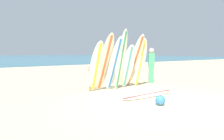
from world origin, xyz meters
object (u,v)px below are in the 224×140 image
Objects in this scene: surfboard_leaning_far_left at (96,67)px; surfboard_leaning_left at (105,63)px; surfboard_lying_on_sand at (149,95)px; beach_ball at (160,100)px; surfboard_leaning_center at (121,60)px; surfboard_rack at (116,73)px; beachgoer_standing at (151,64)px; surfboard_leaning_right at (135,61)px; surfboard_leaning_far_right at (140,63)px; surfboard_leaning_center_right at (128,67)px; surfboard_leaning_center_left at (114,64)px.

surfboard_leaning_left is at bearing -11.41° from surfboard_leaning_far_left.
surfboard_lying_on_sand is 1.29m from beach_ball.
surfboard_leaning_left is at bearing 177.22° from surfboard_leaning_center.
surfboard_rack is 1.03m from surfboard_leaning_left.
surfboard_leaning_far_left is 1.13× the size of beachgoer_standing.
surfboard_leaning_right is (0.79, -0.32, 0.52)m from surfboard_rack.
surfboard_rack is 1.24m from surfboard_leaning_far_right.
surfboard_leaning_center_right reaches higher than surfboard_lying_on_sand.
surfboard_leaning_far_left is 6.64× the size of beach_ball.
surfboard_leaning_center_left is at bearing 109.69° from surfboard_lying_on_sand.
surfboard_leaning_center is at bearing -165.31° from beachgoer_standing.
surfboard_leaning_center reaches higher than surfboard_rack.
surfboard_lying_on_sand is (0.19, -1.45, -1.22)m from surfboard_leaning_center.
surfboard_lying_on_sand is (0.14, -1.89, -0.61)m from surfboard_rack.
surfboard_leaning_center_left is at bearing -174.08° from surfboard_leaning_right.
surfboard_leaning_center_left is (0.77, -0.11, 0.09)m from surfboard_leaning_far_left.
surfboard_leaning_center_left is at bearing -130.42° from surfboard_rack.
surfboard_leaning_far_left is 1.06× the size of surfboard_leaning_center_right.
surfboard_leaning_far_right is at bearing -157.14° from beachgoer_standing.
surfboard_leaning_center_right is 6.25× the size of beach_ball.
surfboard_leaning_right is 1.61m from beachgoer_standing.
beachgoer_standing is at bearing 14.69° from surfboard_leaning_center.
surfboard_leaning_left is at bearing 122.59° from surfboard_lying_on_sand.
surfboard_rack is at bearing 94.39° from surfboard_lying_on_sand.
surfboard_leaning_far_right is (0.71, 0.00, 0.14)m from surfboard_leaning_center_right.
surfboard_leaning_center is (-0.05, -0.44, 0.61)m from surfboard_rack.
beach_ball is (-0.43, -2.58, -1.10)m from surfboard_leaning_center.
surfboard_lying_on_sand is at bearing -82.40° from surfboard_leaning_center.
surfboard_leaning_center reaches higher than surfboard_leaning_center_right.
surfboard_leaning_center_left reaches higher than beach_ball.
surfboard_leaning_center is (0.76, -0.04, 0.10)m from surfboard_leaning_left.
beachgoer_standing is at bearing 10.56° from surfboard_leaning_left.
beachgoer_standing is at bearing 8.43° from surfboard_leaning_far_left.
surfboard_leaning_far_right is 3.27m from beach_ball.
beach_ball is at bearing -120.69° from surfboard_leaning_far_right.
surfboard_leaning_far_right reaches higher than beachgoer_standing.
surfboard_rack reaches higher than beach_ball.
surfboard_leaning_center_left is 1.87m from surfboard_lying_on_sand.
beach_ball is (-0.89, -2.69, -0.79)m from surfboard_leaning_center_right.
surfboard_leaning_far_left is 0.86× the size of surfboard_leaning_right.
surfboard_leaning_far_left is (-1.15, -0.33, 0.35)m from surfboard_rack.
surfboard_leaning_right is 0.89× the size of surfboard_lying_on_sand.
surfboard_rack is at bearing 163.86° from surfboard_leaning_far_right.
surfboard_leaning_far_left is at bearing 103.88° from beach_ball.
surfboard_leaning_center_right is at bearing 8.46° from surfboard_leaning_center_left.
beach_ball is (-0.11, -2.58, -0.94)m from surfboard_leaning_center_left.
surfboard_leaning_center_left is 1.16× the size of surfboard_leaning_center_right.
surfboard_leaning_center is 2.45m from beachgoer_standing.
surfboard_leaning_far_left reaches higher than surfboard_rack.
beachgoer_standing is at bearing 18.16° from surfboard_leaning_right.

